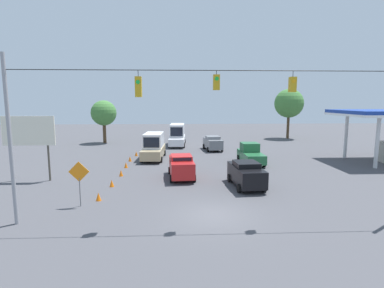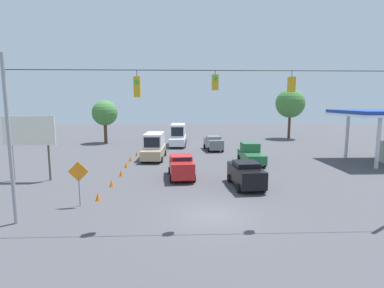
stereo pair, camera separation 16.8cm
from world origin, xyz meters
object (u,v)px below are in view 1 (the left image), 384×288
traffic_cone_nearest (98,197)px  traffic_cone_third (121,173)px  sedan_grey_oncoming_deep (213,143)px  traffic_cone_fourth (126,165)px  pickup_truck_green_oncoming_far (251,154)px  work_zone_sign (79,175)px  sedan_red_withflow_mid (181,166)px  tree_horizon_right (289,103)px  box_truck_white_withflow_deep (177,135)px  roadside_billboard (29,134)px  tree_horizon_left (104,113)px  traffic_cone_farthest (136,154)px  overhead_signal_span (214,122)px  traffic_cone_fifth (130,159)px  traffic_cone_second (112,183)px  box_truck_tan_withflow_far (154,146)px  sedan_black_crossing_near (246,174)px

traffic_cone_nearest → traffic_cone_third: same height
sedan_grey_oncoming_deep → traffic_cone_fourth: bearing=46.6°
pickup_truck_green_oncoming_far → work_zone_sign: (13.72, 12.46, 1.01)m
sedan_red_withflow_mid → tree_horizon_right: 33.14m
box_truck_white_withflow_deep → traffic_cone_third: 19.09m
traffic_cone_third → pickup_truck_green_oncoming_far: bearing=-158.7°
roadside_billboard → tree_horizon_left: (-0.53, -22.60, 0.82)m
box_truck_white_withflow_deep → traffic_cone_farthest: 10.03m
overhead_signal_span → traffic_cone_farthest: overhead_signal_span is taller
box_truck_white_withflow_deep → traffic_cone_fourth: size_ratio=13.42×
traffic_cone_nearest → pickup_truck_green_oncoming_far: bearing=-138.3°
traffic_cone_third → sedan_grey_oncoming_deep: bearing=-125.2°
roadside_billboard → traffic_cone_fourth: bearing=-146.8°
traffic_cone_fifth → roadside_billboard: 10.89m
traffic_cone_second → box_truck_tan_withflow_far: bearing=-101.5°
sedan_grey_oncoming_deep → roadside_billboard: (16.66, 14.85, 2.85)m
box_truck_tan_withflow_far → tree_horizon_left: 16.27m
pickup_truck_green_oncoming_far → traffic_cone_fourth: (12.77, 1.61, -0.70)m
traffic_cone_fourth → traffic_cone_farthest: same height
overhead_signal_span → roadside_billboard: size_ratio=4.03×
box_truck_white_withflow_deep → pickup_truck_green_oncoming_far: box_truck_white_withflow_deep is taller
sedan_red_withflow_mid → traffic_cone_fourth: 6.85m
box_truck_white_withflow_deep → sedan_black_crossing_near: box_truck_white_withflow_deep is taller
traffic_cone_fifth → traffic_cone_farthest: 3.22m
work_zone_sign → tree_horizon_right: size_ratio=0.33×
pickup_truck_green_oncoming_far → sedan_black_crossing_near: (2.45, 8.65, 0.04)m
traffic_cone_second → roadside_billboard: 8.09m
traffic_cone_third → tree_horizon_left: 22.79m
traffic_cone_second → traffic_cone_third: size_ratio=1.00×
sedan_black_crossing_near → traffic_cone_fourth: bearing=-34.3°
box_truck_tan_withflow_far → traffic_cone_third: (2.21, 8.05, -1.15)m
traffic_cone_nearest → roadside_billboard: 9.34m
box_truck_white_withflow_deep → traffic_cone_second: bearing=77.1°
sedan_black_crossing_near → work_zone_sign: 11.94m
sedan_black_crossing_near → traffic_cone_second: (10.26, -0.42, -0.74)m
overhead_signal_span → box_truck_tan_withflow_far: overhead_signal_span is taller
sedan_red_withflow_mid → sedan_grey_oncoming_deep: bearing=-106.7°
pickup_truck_green_oncoming_far → traffic_cone_fourth: bearing=7.2°
box_truck_tan_withflow_far → sedan_grey_oncoming_deep: box_truck_tan_withflow_far is taller
traffic_cone_second → sedan_black_crossing_near: bearing=177.6°
overhead_signal_span → box_truck_tan_withflow_far: size_ratio=3.26×
traffic_cone_second → work_zone_sign: size_ratio=0.19×
work_zone_sign → tree_horizon_right: (-25.39, -33.36, 4.13)m
box_truck_white_withflow_deep → pickup_truck_green_oncoming_far: (-7.75, 13.48, -0.56)m
overhead_signal_span → traffic_cone_fifth: 18.84m
box_truck_white_withflow_deep → traffic_cone_second: 22.30m
traffic_cone_third → traffic_cone_fourth: bearing=-87.5°
sedan_grey_oncoming_deep → pickup_truck_green_oncoming_far: (-3.01, 8.71, -0.02)m
traffic_cone_farthest → work_zone_sign: 17.40m
sedan_grey_oncoming_deep → box_truck_white_withflow_deep: bearing=-45.2°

